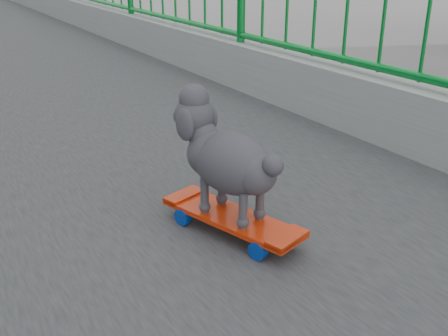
% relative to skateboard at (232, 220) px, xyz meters
% --- Properties ---
extents(railing, '(3.00, 24.00, 1.42)m').
position_rel_skateboard_xyz_m(railing, '(-0.25, 1.75, 0.16)').
color(railing, gray).
rests_on(railing, footbridge).
extents(skateboard, '(0.30, 0.54, 0.07)m').
position_rel_skateboard_xyz_m(skateboard, '(0.00, 0.00, 0.00)').
color(skateboard, red).
rests_on(skateboard, footbridge).
extents(poodle, '(0.27, 0.44, 0.38)m').
position_rel_skateboard_xyz_m(poodle, '(-0.01, 0.02, 0.22)').
color(poodle, '#2A282C').
rests_on(poodle, skateboard).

